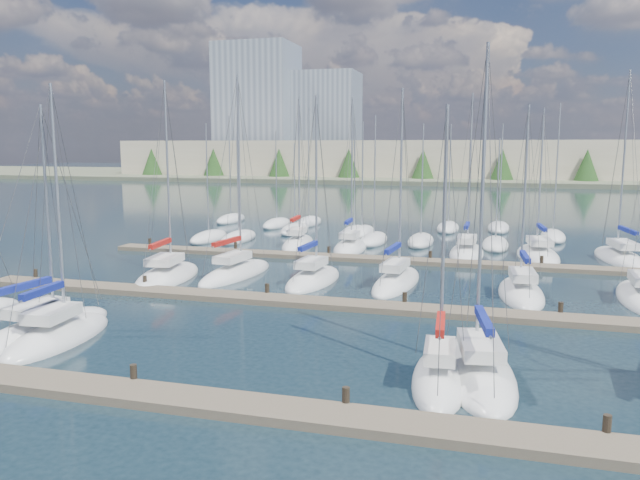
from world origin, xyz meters
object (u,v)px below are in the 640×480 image
(sailboat_b, at_px, (44,330))
(sailboat_e, at_px, (478,372))
(sailboat_o, at_px, (350,247))
(sailboat_c, at_px, (58,336))
(sailboat_n, at_px, (298,243))
(sailboat_r, at_px, (620,258))
(sailboat_j, at_px, (313,279))
(sailboat_p, at_px, (467,253))
(sailboat_q, at_px, (538,255))
(sailboat_d, at_px, (439,378))
(sailboat_k, at_px, (396,282))
(sailboat_h, at_px, (168,276))
(sailboat_i, at_px, (236,273))
(sailboat_l, at_px, (521,293))

(sailboat_b, bearing_deg, sailboat_e, 5.81)
(sailboat_o, relative_size, sailboat_c, 1.11)
(sailboat_c, bearing_deg, sailboat_n, 80.81)
(sailboat_n, xyz_separation_m, sailboat_c, (-2.33, -28.72, -0.02))
(sailboat_r, xyz_separation_m, sailboat_j, (-20.64, -13.68, -0.00))
(sailboat_p, relative_size, sailboat_j, 1.08)
(sailboat_q, bearing_deg, sailboat_d, -105.83)
(sailboat_k, xyz_separation_m, sailboat_j, (-5.31, -0.72, -0.01))
(sailboat_j, bearing_deg, sailboat_h, -167.36)
(sailboat_o, distance_m, sailboat_n, 4.98)
(sailboat_k, relative_size, sailboat_b, 1.15)
(sailboat_b, relative_size, sailboat_h, 0.83)
(sailboat_p, distance_m, sailboat_c, 32.64)
(sailboat_p, relative_size, sailboat_c, 1.12)
(sailboat_c, bearing_deg, sailboat_j, 57.72)
(sailboat_q, distance_m, sailboat_b, 36.50)
(sailboat_o, relative_size, sailboat_h, 0.99)
(sailboat_e, height_order, sailboat_c, sailboat_e)
(sailboat_k, xyz_separation_m, sailboat_c, (-13.10, -15.53, -0.01))
(sailboat_j, bearing_deg, sailboat_e, -49.32)
(sailboat_o, xyz_separation_m, sailboat_c, (-7.24, -27.95, -0.01))
(sailboat_k, height_order, sailboat_e, sailboat_e)
(sailboat_h, relative_size, sailboat_d, 1.25)
(sailboat_p, relative_size, sailboat_n, 1.00)
(sailboat_d, xyz_separation_m, sailboat_j, (-9.39, 15.42, -0.01))
(sailboat_k, distance_m, sailboat_b, 20.71)
(sailboat_i, height_order, sailboat_l, sailboat_i)
(sailboat_i, xyz_separation_m, sailboat_h, (-4.04, -2.03, -0.02))
(sailboat_i, xyz_separation_m, sailboat_d, (15.01, -15.92, -0.00))
(sailboat_d, distance_m, sailboat_c, 17.18)
(sailboat_n, distance_m, sailboat_d, 32.87)
(sailboat_b, bearing_deg, sailboat_j, 63.44)
(sailboat_i, distance_m, sailboat_d, 21.88)
(sailboat_o, relative_size, sailboat_p, 0.99)
(sailboat_e, relative_size, sailboat_j, 1.05)
(sailboat_p, xyz_separation_m, sailboat_i, (-14.75, -12.61, 0.01))
(sailboat_q, distance_m, sailboat_r, 6.00)
(sailboat_o, xyz_separation_m, sailboat_h, (-9.13, -14.66, -0.02))
(sailboat_n, bearing_deg, sailboat_p, -7.85)
(sailboat_i, distance_m, sailboat_h, 4.52)
(sailboat_e, relative_size, sailboat_d, 1.21)
(sailboat_j, bearing_deg, sailboat_k, 11.34)
(sailboat_i, distance_m, sailboat_c, 15.46)
(sailboat_p, bearing_deg, sailboat_d, -88.73)
(sailboat_q, bearing_deg, sailboat_i, -152.74)
(sailboat_b, height_order, sailboat_r, sailboat_r)
(sailboat_d, distance_m, sailboat_l, 15.53)
(sailboat_c, bearing_deg, sailboat_r, 40.51)
(sailboat_c, bearing_deg, sailboat_k, 45.30)
(sailboat_p, xyz_separation_m, sailboat_b, (-18.20, -27.30, -0.01))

